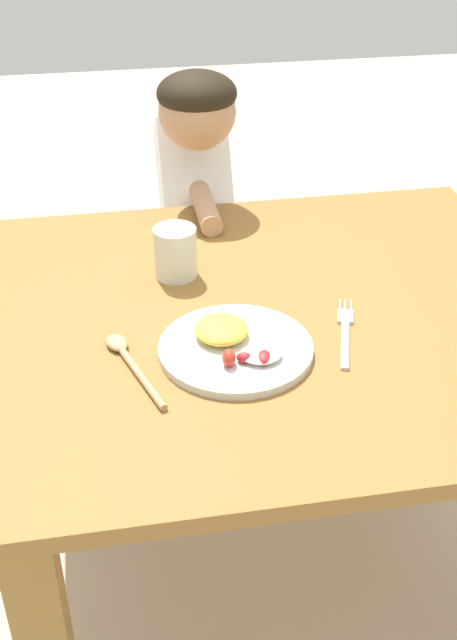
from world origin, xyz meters
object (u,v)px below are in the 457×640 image
object	(u,v)px
plate	(235,346)
fork	(345,332)
drinking_cup	(175,252)
person	(195,232)
spoon	(129,359)

from	to	relation	value
plate	fork	xyz separation A→B (m)	(0.19, 0.02, -0.01)
fork	drinking_cup	bearing A→B (deg)	63.56
drinking_cup	person	size ratio (longest dim) A/B	0.10
fork	spoon	bearing A→B (deg)	110.60
fork	spoon	xyz separation A→B (m)	(-0.37, -0.02, 0.00)
plate	fork	world-z (taller)	plate
drinking_cup	person	distance (m)	0.47
fork	person	distance (m)	0.71
spoon	drinking_cup	xyz separation A→B (m)	(0.11, 0.27, 0.04)
spoon	person	size ratio (longest dim) A/B	0.22
spoon	drinking_cup	size ratio (longest dim) A/B	2.16
fork	drinking_cup	distance (m)	0.36
spoon	person	distance (m)	0.74
drinking_cup	person	world-z (taller)	person
plate	drinking_cup	distance (m)	0.28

